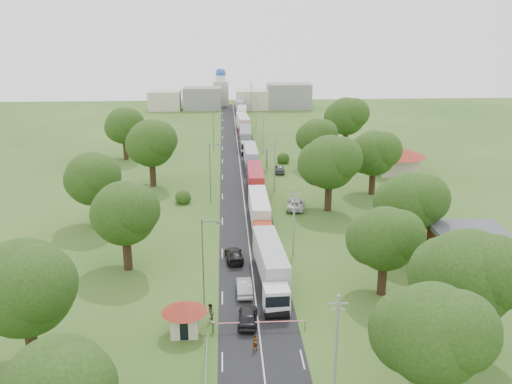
{
  "coord_description": "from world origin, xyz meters",
  "views": [
    {
      "loc": [
        -3.06,
        -73.99,
        29.78
      ],
      "look_at": [
        1.71,
        10.8,
        3.0
      ],
      "focal_mm": 40.0,
      "sensor_mm": 36.0,
      "label": 1
    }
  ],
  "objects": [
    {
      "name": "car_lane_mid",
      "position": [
        -1.16,
        -17.06,
        0.78
      ],
      "size": [
        1.73,
        4.74,
        1.55
      ],
      "primitive_type": "imported",
      "rotation": [
        0.0,
        0.0,
        3.16
      ],
      "color": "#A9ABB2",
      "rests_on": "ground"
    },
    {
      "name": "church",
      "position": [
        -4.0,
        118.0,
        5.39
      ],
      "size": [
        5.0,
        5.0,
        12.3
      ],
      "color": "beige",
      "rests_on": "ground"
    },
    {
      "name": "pole_2",
      "position": [
        5.5,
        21.0,
        4.68
      ],
      "size": [
        1.6,
        0.24,
        9.0
      ],
      "color": "gray",
      "rests_on": "ground"
    },
    {
      "name": "distant_town",
      "position": [
        0.68,
        110.0,
        3.49
      ],
      "size": [
        52.0,
        8.0,
        8.0
      ],
      "color": "gray",
      "rests_on": "ground"
    },
    {
      "name": "guard_booth",
      "position": [
        -7.2,
        -25.0,
        2.16
      ],
      "size": [
        4.4,
        4.4,
        3.45
      ],
      "color": "beige",
      "rests_on": "ground"
    },
    {
      "name": "pole_1",
      "position": [
        5.5,
        -7.0,
        4.68
      ],
      "size": [
        1.6,
        0.24,
        9.0
      ],
      "color": "gray",
      "rests_on": "ground"
    },
    {
      "name": "tree_6",
      "position": [
        14.99,
        35.14,
        6.6
      ],
      "size": [
        8.0,
        8.0,
        10.1
      ],
      "color": "#382616",
      "rests_on": "ground"
    },
    {
      "name": "house_brick",
      "position": [
        26.0,
        -12.0,
        2.65
      ],
      "size": [
        8.6,
        6.6,
        5.2
      ],
      "color": "maroon",
      "rests_on": "ground"
    },
    {
      "name": "truck_1",
      "position": [
        1.83,
        3.6,
        2.21
      ],
      "size": [
        2.6,
        15.03,
        4.17
      ],
      "color": "#B13114",
      "rests_on": "ground"
    },
    {
      "name": "ground",
      "position": [
        0.0,
        0.0,
        0.0
      ],
      "size": [
        260.0,
        260.0,
        0.0
      ],
      "primitive_type": "plane",
      "color": "#2A521B",
      "rests_on": "ground"
    },
    {
      "name": "tree_13",
      "position": [
        -24.01,
        45.16,
        7.22
      ],
      "size": [
        8.8,
        8.8,
        11.07
      ],
      "color": "#382616",
      "rests_on": "ground"
    },
    {
      "name": "truck_7",
      "position": [
        1.87,
        103.76,
        2.07
      ],
      "size": [
        2.91,
        14.13,
        3.91
      ],
      "color": "#BABABA",
      "rests_on": "ground"
    },
    {
      "name": "boom_barrier",
      "position": [
        -1.36,
        -25.0,
        0.89
      ],
      "size": [
        9.22,
        0.35,
        1.18
      ],
      "color": "slate",
      "rests_on": "ground"
    },
    {
      "name": "truck_2",
      "position": [
        2.15,
        19.49,
        2.2
      ],
      "size": [
        2.74,
        14.98,
        4.15
      ],
      "color": "gold",
      "rests_on": "ground"
    },
    {
      "name": "tree_9",
      "position": [
        -20.01,
        -29.83,
        7.85
      ],
      "size": [
        9.6,
        9.6,
        12.05
      ],
      "color": "#382616",
      "rests_on": "ground"
    },
    {
      "name": "car_verge_far",
      "position": [
        7.5,
        32.56,
        0.8
      ],
      "size": [
        1.93,
        4.73,
        1.61
      ],
      "primitive_type": "imported",
      "rotation": [
        0.0,
        0.0,
        3.13
      ],
      "color": "#4C4E52",
      "rests_on": "ground"
    },
    {
      "name": "pole_3",
      "position": [
        5.5,
        49.0,
        4.68
      ],
      "size": [
        1.6,
        0.24,
        9.0
      ],
      "color": "gray",
      "rests_on": "ground"
    },
    {
      "name": "car_lane_front",
      "position": [
        -1.04,
        -23.5,
        0.81
      ],
      "size": [
        2.32,
        4.92,
        1.63
      ],
      "primitive_type": "imported",
      "rotation": [
        0.0,
        0.0,
        3.06
      ],
      "color": "black",
      "rests_on": "ground"
    },
    {
      "name": "lamp_0",
      "position": [
        -5.35,
        -20.0,
        5.55
      ],
      "size": [
        2.03,
        0.22,
        10.0
      ],
      "color": "slate",
      "rests_on": "ground"
    },
    {
      "name": "truck_0",
      "position": [
        1.99,
        -14.95,
        2.32
      ],
      "size": [
        3.45,
        15.8,
        4.36
      ],
      "color": "silver",
      "rests_on": "ground"
    },
    {
      "name": "pole_4",
      "position": [
        5.5,
        77.0,
        4.68
      ],
      "size": [
        1.6,
        0.24,
        9.0
      ],
      "color": "gray",
      "rests_on": "ground"
    },
    {
      "name": "truck_6",
      "position": [
        2.02,
        87.21,
        2.04
      ],
      "size": [
        3.13,
        13.94,
        3.85
      ],
      "color": "#235E28",
      "rests_on": "ground"
    },
    {
      "name": "pole_0",
      "position": [
        5.5,
        -35.0,
        4.68
      ],
      "size": [
        1.6,
        0.24,
        9.0
      ],
      "color": "gray",
      "rests_on": "ground"
    },
    {
      "name": "tree_0",
      "position": [
        11.99,
        -37.84,
        7.22
      ],
      "size": [
        8.8,
        8.8,
        11.07
      ],
      "color": "#382616",
      "rests_on": "ground"
    },
    {
      "name": "pole_5",
      "position": [
        5.5,
        105.0,
        4.68
      ],
      "size": [
        1.6,
        0.24,
        9.0
      ],
      "color": "gray",
      "rests_on": "ground"
    },
    {
      "name": "tree_4",
      "position": [
        12.99,
        10.17,
        7.85
      ],
      "size": [
        9.6,
        9.6,
        12.05
      ],
      "color": "#382616",
      "rests_on": "ground"
    },
    {
      "name": "info_sign",
      "position": [
        5.2,
        35.0,
        3.0
      ],
      "size": [
        0.12,
        3.1,
        4.1
      ],
      "color": "slate",
      "rests_on": "ground"
    },
    {
      "name": "tree_2",
      "position": [
        13.99,
        -17.86,
        6.6
      ],
      "size": [
        8.0,
        8.0,
        10.1
      ],
      "color": "#382616",
      "rests_on": "ground"
    },
    {
      "name": "lamp_1",
      "position": [
        -5.35,
        15.0,
        5.55
      ],
      "size": [
        2.03,
        0.22,
        10.0
      ],
      "color": "slate",
      "rests_on": "ground"
    },
    {
      "name": "pedestrian_booth",
      "position": [
        -4.8,
        -22.87,
        0.95
      ],
      "size": [
        0.81,
        0.99,
        1.89
      ],
      "primitive_type": "imported",
      "rotation": [
        0.0,
        0.0,
        -1.46
      ],
      "color": "gray",
      "rests_on": "ground"
    },
    {
      "name": "tree_3",
      "position": [
        19.99,
        -7.84,
        7.22
      ],
      "size": [
        8.8,
        8.8,
        11.07
      ],
      "color": "#382616",
      "rests_on": "ground"
    },
    {
      "name": "road",
      "position": [
        0.0,
        20.0,
        0.0
      ],
      "size": [
        8.0,
        200.0,
        0.04
      ],
      "primitive_type": "cube",
      "color": "black",
      "rests_on": "ground"
    },
    {
      "name": "tree_11",
      "position": [
        -22.01,
        5.16,
        7.22
      ],
      "size": [
        8.8,
        8.8,
        11.07
      ],
      "color": "#382616",
      "rests_on": "ground"
    },
    {
      "name": "lamp_2",
      "position": [
        -5.35,
        50.0,
        5.55
      ],
      "size": [
        2.03,
        0.22,
        10.0
      ],
      "color": "slate",
      "rests_on": "ground"
    },
    {
      "name": "tree_7",
      "position": [
        23.99,
        50.17,
        7.85
      ],
      "size": [
        9.6,
        9.6,
        12.05
      ],
      "color": "#382616",
      "rests_on": "ground"
    },
    {
      "name": "tree_10",
      "position": [
        -15.01,
        -9.84,
        7.22
      ],
      "size": [
        8.8,
        8.8,
        11.07
      ],
      "color": "#382616",
      "rests_on": "ground"
    },
    {
      "name": "truck_3",
      "position": [
        2.17,
        36.34,
        2.12
      ],
      "size": [
        2.53,
        14.42,
        4.0
      ],
      "color": "navy",
      "rests_on": "ground"
    },
    {
      "name": "tree_5",
      "position": [
        21.99,
        18.16,
        7.22
      ],
      "size": [
        8.8,
        8.8,
        11.07
      ],
      "color": "#382616",
      "rests_on": "ground"
    },
    {
      "name": "tree_1",
      "position": [
        17.99,
        -29.83,
        7.85
      ],
      "size": [
        9.6,
        9.6,
        12.05
      ],
      "color": "#382616",
      "rests_on": "ground"
    },
    {
      "name": "pedestrian_near",
      "position": [
        -0.56,
        -28.36,
        0.77
      ],
      "size": [
        0.68,
        0.61,
        1.55
      ],
      "primitive_type": "imported",
      "rotation": [
        0.0,
        0.0,
        0.56
      ],
      "color": "gray",
      "rests_on": "ground"
    },
    {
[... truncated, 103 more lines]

